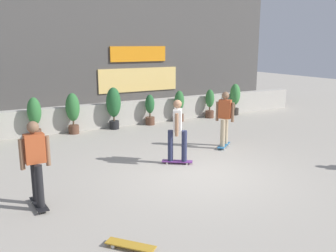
{
  "coord_description": "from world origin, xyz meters",
  "views": [
    {
      "loc": [
        -4.77,
        -7.05,
        3.1
      ],
      "look_at": [
        0.0,
        1.5,
        0.9
      ],
      "focal_mm": 39.61,
      "sensor_mm": 36.0,
      "label": 1
    }
  ],
  "objects_px": {
    "potted_plant_6": "(179,105)",
    "potted_plant_7": "(210,103)",
    "potted_plant_3": "(73,111)",
    "potted_plant_5": "(150,109)",
    "skater_far_right": "(177,129)",
    "potted_plant_2": "(34,115)",
    "potted_plant_8": "(235,97)",
    "skater_foreground": "(36,160)",
    "potted_plant_4": "(114,105)",
    "skater_by_wall_right": "(225,117)",
    "skateboard_near_camera": "(130,245)"
  },
  "relations": [
    {
      "from": "potted_plant_3",
      "to": "potted_plant_8",
      "type": "bearing_deg",
      "value": -0.0
    },
    {
      "from": "potted_plant_4",
      "to": "skateboard_near_camera",
      "type": "xyz_separation_m",
      "value": [
        -2.76,
        -7.82,
        -0.83
      ]
    },
    {
      "from": "potted_plant_3",
      "to": "potted_plant_6",
      "type": "xyz_separation_m",
      "value": [
        4.29,
        -0.0,
        -0.14
      ]
    },
    {
      "from": "potted_plant_4",
      "to": "potted_plant_6",
      "type": "distance_m",
      "value": 2.8
    },
    {
      "from": "potted_plant_6",
      "to": "skater_foreground",
      "type": "height_order",
      "value": "skater_foreground"
    },
    {
      "from": "potted_plant_8",
      "to": "potted_plant_4",
      "type": "bearing_deg",
      "value": 180.0
    },
    {
      "from": "potted_plant_8",
      "to": "skateboard_near_camera",
      "type": "xyz_separation_m",
      "value": [
        -8.39,
        -7.82,
        -0.71
      ]
    },
    {
      "from": "potted_plant_7",
      "to": "potted_plant_4",
      "type": "bearing_deg",
      "value": -180.0
    },
    {
      "from": "potted_plant_4",
      "to": "skateboard_near_camera",
      "type": "bearing_deg",
      "value": -109.42
    },
    {
      "from": "potted_plant_4",
      "to": "skateboard_near_camera",
      "type": "relative_size",
      "value": 2.07
    },
    {
      "from": "potted_plant_2",
      "to": "skater_far_right",
      "type": "height_order",
      "value": "skater_far_right"
    },
    {
      "from": "skater_by_wall_right",
      "to": "potted_plant_5",
      "type": "bearing_deg",
      "value": 97.79
    },
    {
      "from": "potted_plant_8",
      "to": "potted_plant_5",
      "type": "bearing_deg",
      "value": 180.0
    },
    {
      "from": "potted_plant_2",
      "to": "skater_foreground",
      "type": "xyz_separation_m",
      "value": [
        -0.93,
        -5.58,
        0.17
      ]
    },
    {
      "from": "potted_plant_2",
      "to": "potted_plant_4",
      "type": "height_order",
      "value": "potted_plant_4"
    },
    {
      "from": "skater_by_wall_right",
      "to": "skateboard_near_camera",
      "type": "distance_m",
      "value": 6.2
    },
    {
      "from": "potted_plant_4",
      "to": "skater_by_wall_right",
      "type": "bearing_deg",
      "value": -62.98
    },
    {
      "from": "potted_plant_3",
      "to": "skater_by_wall_right",
      "type": "distance_m",
      "value": 5.28
    },
    {
      "from": "potted_plant_3",
      "to": "potted_plant_5",
      "type": "xyz_separation_m",
      "value": [
        2.97,
        0.0,
        -0.2
      ]
    },
    {
      "from": "potted_plant_3",
      "to": "potted_plant_4",
      "type": "xyz_separation_m",
      "value": [
        1.5,
        -0.0,
        0.08
      ]
    },
    {
      "from": "skater_far_right",
      "to": "skater_by_wall_right",
      "type": "bearing_deg",
      "value": 18.13
    },
    {
      "from": "skater_far_right",
      "to": "skater_foreground",
      "type": "distance_m",
      "value": 3.8
    },
    {
      "from": "potted_plant_3",
      "to": "skater_far_right",
      "type": "bearing_deg",
      "value": -72.3
    },
    {
      "from": "potted_plant_6",
      "to": "skater_foreground",
      "type": "distance_m",
      "value": 8.56
    },
    {
      "from": "potted_plant_6",
      "to": "potted_plant_8",
      "type": "relative_size",
      "value": 0.91
    },
    {
      "from": "skater_foreground",
      "to": "potted_plant_2",
      "type": "bearing_deg",
      "value": 80.54
    },
    {
      "from": "potted_plant_3",
      "to": "potted_plant_5",
      "type": "height_order",
      "value": "potted_plant_3"
    },
    {
      "from": "potted_plant_6",
      "to": "skater_far_right",
      "type": "relative_size",
      "value": 0.73
    },
    {
      "from": "potted_plant_4",
      "to": "potted_plant_2",
      "type": "bearing_deg",
      "value": 180.0
    },
    {
      "from": "potted_plant_4",
      "to": "skater_far_right",
      "type": "distance_m",
      "value": 4.62
    },
    {
      "from": "potted_plant_3",
      "to": "potted_plant_4",
      "type": "bearing_deg",
      "value": -0.0
    },
    {
      "from": "potted_plant_4",
      "to": "potted_plant_5",
      "type": "height_order",
      "value": "potted_plant_4"
    },
    {
      "from": "potted_plant_4",
      "to": "skater_far_right",
      "type": "relative_size",
      "value": 0.9
    },
    {
      "from": "skater_foreground",
      "to": "skater_by_wall_right",
      "type": "distance_m",
      "value": 5.94
    },
    {
      "from": "skateboard_near_camera",
      "to": "skater_foreground",
      "type": "bearing_deg",
      "value": 112.86
    },
    {
      "from": "potted_plant_3",
      "to": "skateboard_near_camera",
      "type": "bearing_deg",
      "value": -99.13
    },
    {
      "from": "skater_far_right",
      "to": "potted_plant_4",
      "type": "bearing_deg",
      "value": 89.67
    },
    {
      "from": "potted_plant_5",
      "to": "skater_foreground",
      "type": "distance_m",
      "value": 7.62
    },
    {
      "from": "potted_plant_7",
      "to": "skateboard_near_camera",
      "type": "relative_size",
      "value": 1.63
    },
    {
      "from": "potted_plant_4",
      "to": "potted_plant_6",
      "type": "xyz_separation_m",
      "value": [
        2.79,
        0.0,
        -0.22
      ]
    },
    {
      "from": "skater_far_right",
      "to": "potted_plant_2",
      "type": "bearing_deg",
      "value": 120.72
    },
    {
      "from": "potted_plant_3",
      "to": "potted_plant_5",
      "type": "relative_size",
      "value": 1.21
    },
    {
      "from": "potted_plant_8",
      "to": "skater_by_wall_right",
      "type": "bearing_deg",
      "value": -132.51
    },
    {
      "from": "potted_plant_7",
      "to": "potted_plant_2",
      "type": "bearing_deg",
      "value": -180.0
    },
    {
      "from": "potted_plant_8",
      "to": "potted_plant_2",
      "type": "bearing_deg",
      "value": 180.0
    },
    {
      "from": "potted_plant_4",
      "to": "skateboard_near_camera",
      "type": "height_order",
      "value": "potted_plant_4"
    },
    {
      "from": "potted_plant_6",
      "to": "potted_plant_7",
      "type": "bearing_deg",
      "value": 0.0
    },
    {
      "from": "potted_plant_6",
      "to": "potted_plant_7",
      "type": "xyz_separation_m",
      "value": [
        1.5,
        0.0,
        -0.04
      ]
    },
    {
      "from": "potted_plant_5",
      "to": "skater_by_wall_right",
      "type": "bearing_deg",
      "value": -82.21
    },
    {
      "from": "potted_plant_4",
      "to": "potted_plant_6",
      "type": "height_order",
      "value": "potted_plant_4"
    }
  ]
}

